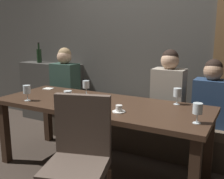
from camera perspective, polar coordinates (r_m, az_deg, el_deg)
ground at (r=3.00m, az=-2.42°, el=-16.66°), size 9.00×9.00×0.00m
back_wall_tiled at (r=3.72m, az=7.24°, el=12.98°), size 6.00×0.12×3.00m
back_counter at (r=4.49m, az=-12.78°, el=-0.55°), size 1.10×0.28×0.95m
dining_table at (r=2.74m, az=-2.54°, el=-4.63°), size 2.20×0.84×0.74m
banquette_bench at (r=3.46m, az=3.52°, el=-8.37°), size 2.50×0.44×0.45m
chair_near_side at (r=2.08m, az=-7.08°, el=-13.12°), size 0.55×0.55×0.98m
diner_redhead at (r=3.79m, az=-10.00°, el=2.55°), size 0.36×0.24×0.78m
diner_bearded at (r=3.11m, az=12.00°, el=0.56°), size 0.36×0.24×0.81m
diner_far_end at (r=3.04m, az=20.46°, el=-1.04°), size 0.36×0.24×0.72m
wine_bottle_dark_red at (r=4.53m, az=-15.31°, el=7.07°), size 0.08×0.08×0.33m
wine_glass_center_front at (r=2.55m, az=-9.39°, el=-1.40°), size 0.08×0.08×0.16m
wine_glass_center_back at (r=2.91m, az=-17.73°, el=-0.12°), size 0.08×0.08×0.16m
wine_glass_near_left at (r=2.20m, az=17.82°, el=-4.10°), size 0.08×0.08×0.16m
wine_glass_near_right at (r=2.71m, az=13.78°, el=-0.72°), size 0.08×0.08×0.16m
wine_glass_end_right at (r=3.05m, az=-5.57°, el=1.01°), size 0.08×0.08×0.16m
espresso_cup at (r=2.40m, az=1.49°, el=-4.23°), size 0.12×0.12×0.06m
fork_on_table at (r=2.66m, az=-11.03°, el=-3.37°), size 0.07×0.17×0.01m
folded_napkin at (r=3.46m, az=-13.47°, el=0.18°), size 0.12×0.11×0.01m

